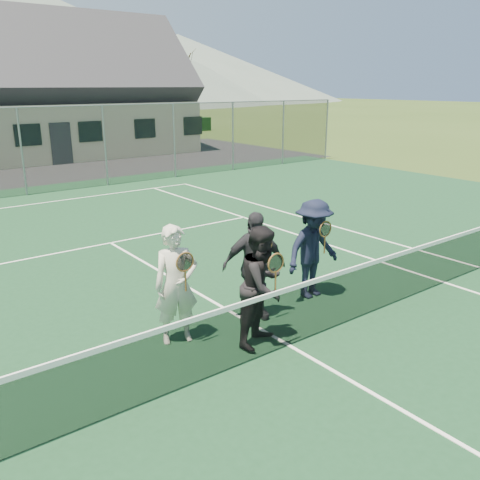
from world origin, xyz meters
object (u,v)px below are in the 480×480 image
(player_c, at_px, (254,266))
(player_b, at_px, (263,286))
(tennis_net, at_px, (290,314))
(player_d, at_px, (313,249))
(clubhouse, at_px, (39,79))
(player_a, at_px, (176,285))

(player_c, bearing_deg, player_b, -120.05)
(tennis_net, relative_size, player_d, 6.49)
(player_b, height_order, player_d, same)
(player_c, bearing_deg, tennis_net, -100.55)
(player_d, bearing_deg, clubhouse, 83.99)
(player_c, bearing_deg, clubhouse, 80.59)
(tennis_net, xyz_separation_m, player_c, (0.20, 1.09, 0.38))
(tennis_net, height_order, player_a, player_a)
(tennis_net, height_order, clubhouse, clubhouse)
(player_a, distance_m, player_c, 1.42)
(tennis_net, distance_m, clubhouse, 24.57)
(clubhouse, relative_size, player_a, 8.67)
(tennis_net, height_order, player_b, player_b)
(clubhouse, height_order, player_d, clubhouse)
(player_b, xyz_separation_m, player_c, (0.43, 0.74, 0.00))
(player_b, bearing_deg, clubhouse, 79.86)
(tennis_net, height_order, player_c, player_c)
(player_b, distance_m, player_c, 0.86)
(tennis_net, distance_m, player_c, 1.17)
(player_c, distance_m, player_d, 1.39)
(player_a, distance_m, player_b, 1.27)
(clubhouse, xyz_separation_m, player_a, (-5.21, -22.85, -3.07))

